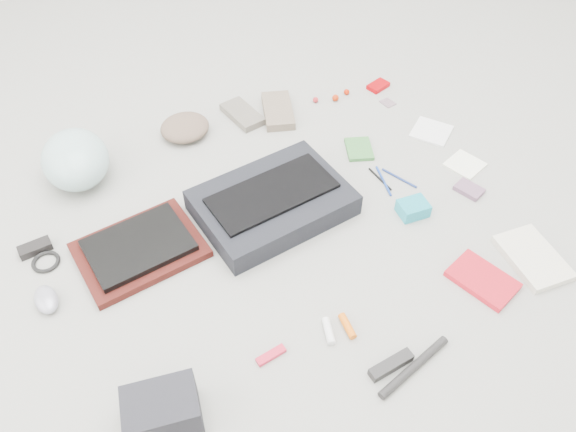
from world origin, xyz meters
name	(u,v)px	position (x,y,z in m)	size (l,w,h in m)	color
ground_plane	(288,227)	(0.00, 0.00, 0.00)	(4.00, 4.00, 0.00)	gray
messenger_bag	(273,203)	(-0.02, 0.08, 0.04)	(0.47, 0.34, 0.08)	black
bag_flap	(272,193)	(-0.02, 0.08, 0.08)	(0.40, 0.18, 0.01)	black
laptop_sleeve	(140,250)	(-0.46, 0.10, 0.01)	(0.36, 0.27, 0.03)	#3E110D
laptop	(138,245)	(-0.46, 0.10, 0.04)	(0.30, 0.22, 0.02)	black
bike_helmet	(75,159)	(-0.55, 0.52, 0.08)	(0.22, 0.28, 0.17)	#A9D1D0
beanie	(185,127)	(-0.15, 0.59, 0.03)	(0.18, 0.17, 0.06)	brown
mitten_left	(242,114)	(0.08, 0.59, 0.01)	(0.09, 0.19, 0.03)	#696156
mitten_right	(278,111)	(0.22, 0.55, 0.02)	(0.11, 0.22, 0.03)	#776754
power_brick	(35,248)	(-0.74, 0.24, 0.01)	(0.10, 0.04, 0.03)	black
cable_coil	(46,262)	(-0.72, 0.18, 0.01)	(0.08, 0.08, 0.01)	black
mouse	(46,300)	(-0.74, 0.03, 0.02)	(0.06, 0.10, 0.04)	#91909F
camera_bag	(162,411)	(-0.54, -0.45, 0.06)	(0.17, 0.12, 0.11)	black
multitool	(271,355)	(-0.24, -0.40, 0.01)	(0.08, 0.02, 0.01)	#B7182F
toiletry_tube_white	(329,331)	(-0.07, -0.40, 0.01)	(0.02, 0.02, 0.08)	silver
toiletry_tube_orange	(347,326)	(-0.01, -0.41, 0.01)	(0.02, 0.02, 0.08)	#DD600D
u_lock	(391,365)	(0.03, -0.56, 0.01)	(0.13, 0.03, 0.03)	black
bike_pump	(414,367)	(0.08, -0.59, 0.01)	(0.02, 0.02, 0.25)	black
book_red	(483,280)	(0.42, -0.44, 0.01)	(0.12, 0.19, 0.02)	red
book_white	(533,258)	(0.61, -0.44, 0.01)	(0.15, 0.22, 0.02)	beige
notepad	(359,149)	(0.39, 0.23, 0.01)	(0.09, 0.12, 0.01)	#367233
pen_blue	(384,181)	(0.39, 0.05, 0.00)	(0.01, 0.01, 0.15)	navy
pen_black	(380,179)	(0.38, 0.06, 0.00)	(0.01, 0.01, 0.13)	black
pen_navy	(399,178)	(0.44, 0.03, 0.00)	(0.01, 0.01, 0.14)	navy
accordion_wallet	(413,208)	(0.39, -0.12, 0.02)	(0.09, 0.07, 0.05)	teal
card_deck	(469,189)	(0.62, -0.12, 0.01)	(0.06, 0.09, 0.02)	#78536D
napkin_top	(431,131)	(0.69, 0.20, 0.00)	(0.13, 0.13, 0.01)	silver
napkin_bottom	(465,164)	(0.69, 0.00, 0.00)	(0.11, 0.11, 0.01)	white
lollipop_a	(316,100)	(0.39, 0.56, 0.01)	(0.02, 0.02, 0.02)	#A81E23
lollipop_b	(335,98)	(0.46, 0.53, 0.01)	(0.03, 0.03, 0.03)	#AB2507
lollipop_c	(347,92)	(0.52, 0.55, 0.01)	(0.02, 0.02, 0.02)	#B31901
altoids_tin	(378,86)	(0.67, 0.54, 0.01)	(0.09, 0.06, 0.02)	#A60208
stamp_sheet	(388,103)	(0.64, 0.43, 0.00)	(0.05, 0.05, 0.00)	slate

